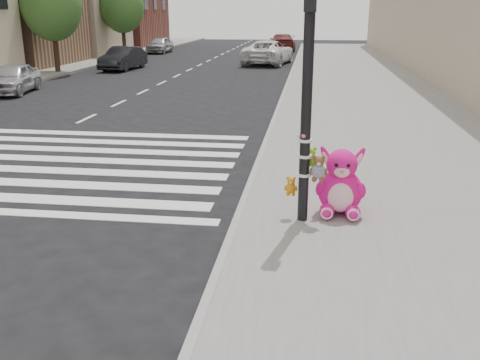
% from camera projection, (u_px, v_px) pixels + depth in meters
% --- Properties ---
extents(ground, '(120.00, 120.00, 0.00)m').
position_uv_depth(ground, '(106.00, 268.00, 7.24)').
color(ground, black).
rests_on(ground, ground).
extents(sidewalk_near, '(7.00, 80.00, 0.14)m').
position_uv_depth(sidewalk_near, '(388.00, 124.00, 16.04)').
color(sidewalk_near, slate).
rests_on(sidewalk_near, ground).
extents(curb_edge, '(0.12, 80.00, 0.15)m').
position_uv_depth(curb_edge, '(274.00, 121.00, 16.47)').
color(curb_edge, gray).
rests_on(curb_edge, ground).
extents(crosswalk, '(11.00, 6.00, 0.01)m').
position_uv_depth(crosswalk, '(5.00, 157.00, 12.71)').
color(crosswalk, silver).
rests_on(crosswalk, ground).
extents(signal_pole, '(0.67, 0.48, 4.00)m').
position_uv_depth(signal_pole, '(308.00, 115.00, 8.06)').
color(signal_pole, black).
rests_on(signal_pole, sidewalk_near).
extents(tree_far_b, '(3.20, 3.20, 5.44)m').
position_uv_depth(tree_far_b, '(51.00, 4.00, 28.32)').
color(tree_far_b, '#382619').
rests_on(tree_far_b, sidewalk_far).
extents(tree_far_c, '(3.20, 3.20, 5.44)m').
position_uv_depth(tree_far_c, '(122.00, 6.00, 38.72)').
color(tree_far_c, '#382619').
rests_on(tree_far_c, sidewalk_far).
extents(pink_bunny, '(0.81, 0.84, 1.15)m').
position_uv_depth(pink_bunny, '(341.00, 186.00, 8.70)').
color(pink_bunny, '#E91388').
rests_on(pink_bunny, sidewalk_near).
extents(red_teddy, '(0.16, 0.14, 0.19)m').
position_uv_depth(red_teddy, '(353.00, 214.00, 8.52)').
color(red_teddy, '#BC3812').
rests_on(red_teddy, sidewalk_near).
extents(car_silver_far, '(2.06, 3.86, 1.25)m').
position_uv_depth(car_silver_far, '(13.00, 78.00, 22.41)').
color(car_silver_far, silver).
rests_on(car_silver_far, ground).
extents(car_dark_far, '(1.78, 4.17, 1.34)m').
position_uv_depth(car_dark_far, '(123.00, 58.00, 31.28)').
color(car_dark_far, black).
rests_on(car_dark_far, ground).
extents(car_white_near, '(3.29, 5.76, 1.52)m').
position_uv_depth(car_white_near, '(268.00, 52.00, 34.53)').
color(car_white_near, silver).
rests_on(car_white_near, ground).
extents(car_maroon_near, '(2.65, 5.17, 1.44)m').
position_uv_depth(car_maroon_near, '(282.00, 42.00, 46.14)').
color(car_maroon_near, '#5A191B').
rests_on(car_maroon_near, ground).
extents(car_silver_deep, '(1.60, 3.87, 1.31)m').
position_uv_depth(car_silver_deep, '(160.00, 45.00, 43.76)').
color(car_silver_deep, '#A8A7AC').
rests_on(car_silver_deep, ground).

